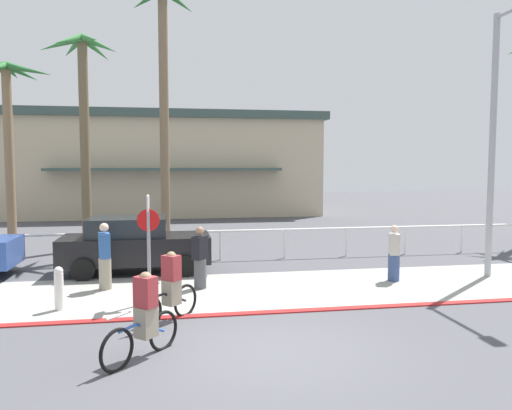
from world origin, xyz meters
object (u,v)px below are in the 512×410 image
(stop_sign_bike_lane, at_px, (149,233))
(cyclist_black_1, at_px, (170,289))
(pedestrian_1, at_px, (200,260))
(pedestrian_2, at_px, (394,256))
(car_black_1, at_px, (134,244))
(palm_tree_4, at_px, (163,58))
(pedestrian_0, at_px, (105,259))
(cyclist_blue_0, at_px, (144,318))
(streetlight_curb, at_px, (498,129))
(palm_tree_2, at_px, (7,105))
(bollard_0, at_px, (59,288))
(palm_tree_3, at_px, (83,97))

(stop_sign_bike_lane, relative_size, cyclist_black_1, 1.71)
(pedestrian_1, bearing_deg, pedestrian_2, -0.57)
(car_black_1, bearing_deg, cyclist_black_1, -77.95)
(palm_tree_4, bearing_deg, pedestrian_0, -102.66)
(cyclist_blue_0, bearing_deg, pedestrian_2, 34.29)
(pedestrian_1, bearing_deg, cyclist_blue_0, -104.84)
(stop_sign_bike_lane, xyz_separation_m, pedestrian_0, (-1.19, 1.52, -0.86))
(streetlight_curb, height_order, cyclist_blue_0, streetlight_curb)
(pedestrian_1, bearing_deg, palm_tree_2, 130.18)
(bollard_0, relative_size, pedestrian_0, 0.57)
(stop_sign_bike_lane, bearing_deg, pedestrian_1, 43.49)
(palm_tree_4, bearing_deg, pedestrian_2, -47.82)
(streetlight_curb, height_order, palm_tree_4, palm_tree_4)
(streetlight_curb, distance_m, pedestrian_2, 4.63)
(stop_sign_bike_lane, distance_m, bollard_0, 2.30)
(pedestrian_0, distance_m, pedestrian_1, 2.47)
(palm_tree_4, bearing_deg, stop_sign_bike_lane, -92.09)
(stop_sign_bike_lane, xyz_separation_m, streetlight_curb, (9.63, 1.00, 2.60))
(cyclist_black_1, bearing_deg, palm_tree_3, 108.26)
(streetlight_curb, bearing_deg, stop_sign_bike_lane, -174.09)
(stop_sign_bike_lane, bearing_deg, cyclist_black_1, -71.57)
(palm_tree_3, xyz_separation_m, pedestrian_2, (9.37, -7.09, -5.12))
(car_black_1, height_order, pedestrian_1, car_black_1)
(stop_sign_bike_lane, bearing_deg, streetlight_curb, 5.91)
(pedestrian_1, bearing_deg, bollard_0, -156.16)
(bollard_0, xyz_separation_m, palm_tree_4, (2.27, 8.39, 6.86))
(streetlight_curb, relative_size, car_black_1, 1.70)
(cyclist_black_1, bearing_deg, pedestrian_0, 119.44)
(bollard_0, distance_m, cyclist_black_1, 2.74)
(stop_sign_bike_lane, xyz_separation_m, palm_tree_2, (-5.82, 9.57, 3.96))
(bollard_0, height_order, cyclist_blue_0, cyclist_blue_0)
(cyclist_black_1, bearing_deg, palm_tree_4, 91.10)
(bollard_0, relative_size, cyclist_black_1, 0.67)
(bollard_0, distance_m, palm_tree_3, 10.03)
(stop_sign_bike_lane, height_order, streetlight_curb, streetlight_curb)
(stop_sign_bike_lane, xyz_separation_m, pedestrian_1, (1.26, 1.19, -0.91))
(palm_tree_2, distance_m, pedestrian_2, 15.84)
(car_black_1, distance_m, pedestrian_0, 2.10)
(palm_tree_4, height_order, pedestrian_0, palm_tree_4)
(car_black_1, relative_size, pedestrian_2, 2.77)
(palm_tree_4, relative_size, cyclist_black_1, 6.73)
(palm_tree_4, xyz_separation_m, pedestrian_2, (6.36, -7.02, -6.65))
(palm_tree_3, relative_size, cyclist_black_1, 5.46)
(pedestrian_1, relative_size, pedestrian_2, 1.04)
(stop_sign_bike_lane, xyz_separation_m, bollard_0, (-1.97, -0.23, -1.16))
(palm_tree_2, bearing_deg, stop_sign_bike_lane, -58.71)
(cyclist_blue_0, height_order, cyclist_black_1, same)
(bollard_0, height_order, pedestrian_2, pedestrian_2)
(palm_tree_4, distance_m, car_black_1, 8.03)
(cyclist_black_1, bearing_deg, stop_sign_bike_lane, 108.43)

